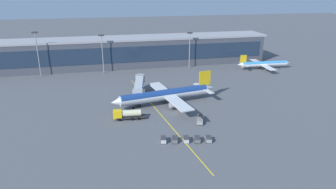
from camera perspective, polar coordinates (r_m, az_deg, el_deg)
The scene contains 16 objects.
ground_plane at distance 104.54m, azimuth 1.21°, elevation -3.57°, with size 700.00×700.00×0.00m, color #515459.
apron_lead_in_line at distance 105.31m, azimuth -1.76°, elevation -3.39°, with size 0.30×80.00×0.01m, color yellow.
terminal_building at distance 167.19m, azimuth -7.22°, elevation 8.09°, with size 153.62×18.05×15.70m.
main_airliner at distance 111.13m, azimuth -0.43°, elevation -0.03°, with size 41.15×32.89×11.02m.
jet_bridge at distance 119.00m, azimuth -5.52°, elevation 1.76°, with size 7.50×22.97×6.44m.
fuel_tanker at distance 100.20m, azimuth -7.71°, elevation -3.74°, with size 10.96×3.30×3.25m.
belt_loader at distance 98.19m, azimuth 6.15°, elevation -4.67°, with size 3.99×6.90×3.49m.
baggage_cart_0 at distance 85.64m, azimuth -0.87°, elevation -8.58°, with size 2.06×2.90×1.48m.
baggage_cart_1 at distance 85.73m, azimuth 1.30°, elevation -8.55°, with size 2.06×2.90×1.48m.
baggage_cart_2 at distance 85.94m, azimuth 3.45°, elevation -8.51°, with size 2.06×2.90×1.48m.
baggage_cart_3 at distance 86.27m, azimuth 5.59°, elevation -8.46°, with size 2.06×2.90×1.48m.
baggage_cart_4 at distance 86.72m, azimuth 7.71°, elevation -8.39°, with size 2.06×2.90×1.48m.
commuter_jet_far at distance 167.55m, azimuth 17.77°, elevation 5.57°, with size 30.04×23.85×8.00m.
apron_light_mast_0 at distance 154.00m, azimuth -12.37°, elevation 8.20°, with size 2.80×0.50×19.42m.
apron_light_mast_1 at distance 156.54m, azimuth -23.56°, elevation 7.66°, with size 2.80×0.50×21.76m.
apron_light_mast_2 at distance 160.72m, azimuth 4.13°, elevation 9.03°, with size 2.80×0.50×19.16m.
Camera 1 is at (-23.33, -93.01, 41.61)m, focal length 32.09 mm.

